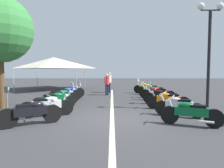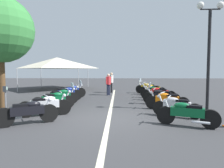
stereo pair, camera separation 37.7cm
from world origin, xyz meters
name	(u,v)px [view 2 (the right image)]	position (x,y,z in m)	size (l,w,h in m)	color
ground_plane	(109,118)	(0.00, 0.00, 0.00)	(80.00, 80.00, 0.00)	#38383A
lane_centre_stripe	(112,105)	(3.12, 0.00, 0.00)	(16.46, 0.16, 0.01)	beige
motorcycle_left_row_0	(28,112)	(-1.03, 2.78, 0.46)	(1.23, 1.88, 1.01)	black
motorcycle_left_row_1	(45,105)	(0.28, 2.66, 0.46)	(1.04, 2.04, 1.01)	black
motorcycle_left_row_2	(54,100)	(1.88, 2.81, 0.45)	(1.18, 1.92, 0.99)	black
motorcycle_left_row_3	(61,96)	(3.24, 2.86, 0.46)	(1.16, 1.87, 1.21)	black
motorcycle_left_row_4	(66,93)	(4.53, 2.89, 0.47)	(1.05, 1.90, 1.02)	black
motorcycle_left_row_5	(71,91)	(5.82, 2.88, 0.48)	(1.12, 1.92, 1.23)	black
motorcycle_right_row_0	(187,113)	(-1.07, -2.70, 0.45)	(1.00, 1.95, 1.00)	black
motorcycle_right_row_1	(176,106)	(0.32, -2.74, 0.45)	(1.11, 1.82, 0.98)	black
motorcycle_right_row_2	(167,100)	(1.81, -2.72, 0.46)	(0.89, 2.05, 1.00)	black
motorcycle_right_row_3	(161,96)	(3.25, -2.75, 0.47)	(0.88, 1.99, 1.22)	black
motorcycle_right_row_4	(158,93)	(4.60, -2.87, 0.47)	(1.05, 2.03, 1.01)	black
motorcycle_right_row_5	(155,92)	(5.83, -2.89, 0.45)	(0.90, 2.00, 0.98)	black
motorcycle_right_row_6	(152,89)	(7.34, -2.96, 0.46)	(1.14, 1.94, 1.00)	black
motorcycle_right_row_7	(148,88)	(8.55, -2.80, 0.48)	(1.05, 2.00, 1.23)	black
street_lamp_twin_globe	(209,37)	(1.62, -4.57, 3.42)	(0.32, 1.22, 5.03)	black
parking_meter	(5,96)	(-0.21, 4.05, 0.90)	(0.20, 0.15, 1.29)	slate
bystander_0	(111,81)	(9.15, 0.21, 1.01)	(0.53, 0.32, 1.71)	black
bystander_1	(108,83)	(7.37, 0.38, 0.96)	(0.42, 0.38, 1.64)	#1E2338
roadside_tree_1	(0,30)	(3.34, 6.27, 4.18)	(3.70, 3.70, 6.05)	brown
roadside_tree_2	(0,31)	(2.01, 5.49, 3.87)	(3.23, 3.23, 5.51)	brown
event_tent	(57,63)	(12.16, 5.83, 2.65)	(6.05, 6.05, 3.20)	beige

